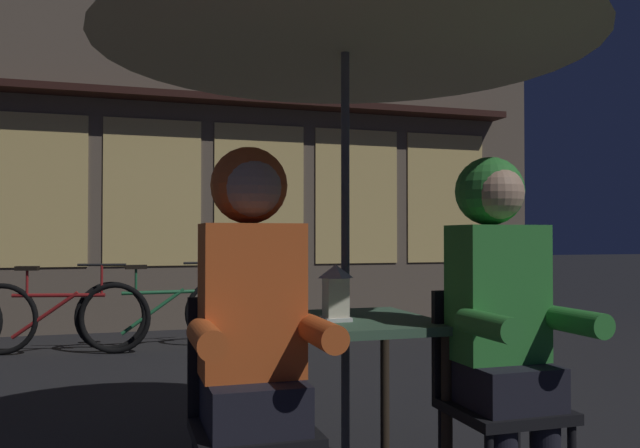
{
  "coord_description": "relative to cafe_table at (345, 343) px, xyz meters",
  "views": [
    {
      "loc": [
        -0.9,
        -2.57,
        1.09
      ],
      "look_at": [
        0.0,
        0.37,
        1.15
      ],
      "focal_mm": 36.07,
      "sensor_mm": 36.0,
      "label": 1
    }
  ],
  "objects": [
    {
      "name": "person_right_hooded",
      "position": [
        0.48,
        -0.43,
        0.21
      ],
      "size": [
        0.45,
        0.56,
        1.4
      ],
      "color": "black",
      "rests_on": "ground_plane"
    },
    {
      "name": "chair_left",
      "position": [
        -0.48,
        -0.37,
        -0.15
      ],
      "size": [
        0.4,
        0.4,
        0.87
      ],
      "color": "black",
      "rests_on": "ground_plane"
    },
    {
      "name": "patio_umbrella",
      "position": [
        0.0,
        0.0,
        1.42
      ],
      "size": [
        2.1,
        2.1,
        2.31
      ],
      "color": "#4C4C51",
      "rests_on": "ground_plane"
    },
    {
      "name": "bicycle_third",
      "position": [
        -0.5,
        3.88,
        -0.29
      ],
      "size": [
        1.68,
        0.15,
        0.84
      ],
      "color": "black",
      "rests_on": "ground_plane"
    },
    {
      "name": "lantern",
      "position": [
        -0.06,
        -0.06,
        0.22
      ],
      "size": [
        0.11,
        0.11,
        0.23
      ],
      "color": "white",
      "rests_on": "cafe_table"
    },
    {
      "name": "shopfront_building",
      "position": [
        -0.57,
        5.39,
        2.45
      ],
      "size": [
        10.0,
        0.93,
        6.2
      ],
      "color": "#6B5B4C",
      "rests_on": "ground_plane"
    },
    {
      "name": "person_left_hooded",
      "position": [
        -0.48,
        -0.43,
        0.21
      ],
      "size": [
        0.45,
        0.56,
        1.4
      ],
      "color": "black",
      "rests_on": "ground_plane"
    },
    {
      "name": "bicycle_second",
      "position": [
        -1.47,
        3.82,
        -0.29
      ],
      "size": [
        1.65,
        0.42,
        0.84
      ],
      "color": "black",
      "rests_on": "ground_plane"
    },
    {
      "name": "chair_right",
      "position": [
        0.48,
        -0.37,
        -0.15
      ],
      "size": [
        0.4,
        0.4,
        0.87
      ],
      "color": "black",
      "rests_on": "ground_plane"
    },
    {
      "name": "cafe_table",
      "position": [
        0.0,
        0.0,
        0.0
      ],
      "size": [
        0.72,
        0.72,
        0.74
      ],
      "color": "#42664C",
      "rests_on": "ground_plane"
    }
  ]
}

